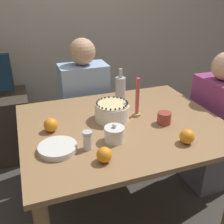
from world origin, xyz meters
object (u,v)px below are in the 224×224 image
at_px(sugar_bowl, 114,134).
at_px(candle, 137,101).
at_px(bottle, 120,88).
at_px(sugar_shaker, 88,140).
at_px(person_woman_floral, 213,132).
at_px(person_man_blue_shirt, 85,114).
at_px(cake, 112,111).

relative_size(sugar_bowl, candle, 0.43).
bearing_deg(bottle, sugar_shaker, -125.82).
relative_size(sugar_bowl, sugar_shaker, 1.10).
bearing_deg(sugar_shaker, person_woman_floral, 14.69).
xyz_separation_m(bottle, person_woman_floral, (0.71, -0.27, -0.37)).
relative_size(sugar_bowl, person_man_blue_shirt, 0.10).
bearing_deg(sugar_bowl, cake, 72.90).
xyz_separation_m(cake, person_woman_floral, (0.88, 0.01, -0.34)).
bearing_deg(person_man_blue_shirt, bottle, 119.02).
xyz_separation_m(cake, bottle, (0.17, 0.29, 0.04)).
height_order(candle, person_man_blue_shirt, person_man_blue_shirt).
relative_size(cake, sugar_bowl, 1.94).
xyz_separation_m(bottle, person_man_blue_shirt, (-0.20, 0.35, -0.35)).
xyz_separation_m(person_man_blue_shirt, person_woman_floral, (0.90, -0.63, -0.03)).
relative_size(candle, bottle, 1.09).
height_order(person_man_blue_shirt, person_woman_floral, person_man_blue_shirt).
distance_m(cake, sugar_bowl, 0.27).
bearing_deg(person_woman_floral, person_man_blue_shirt, 55.16).
distance_m(bottle, person_man_blue_shirt, 0.53).
relative_size(candle, person_woman_floral, 0.23).
distance_m(sugar_shaker, bottle, 0.70).
xyz_separation_m(sugar_bowl, person_woman_floral, (0.95, 0.27, -0.32)).
xyz_separation_m(sugar_bowl, sugar_shaker, (-0.16, -0.02, 0.01)).
relative_size(sugar_shaker, bottle, 0.43).
height_order(sugar_bowl, person_man_blue_shirt, person_man_blue_shirt).
bearing_deg(cake, bottle, 59.29).
distance_m(sugar_shaker, candle, 0.49).
xyz_separation_m(cake, sugar_shaker, (-0.24, -0.28, -0.00)).
relative_size(sugar_bowl, person_woman_floral, 0.10).
xyz_separation_m(cake, candle, (0.17, -0.01, 0.05)).
relative_size(cake, person_woman_floral, 0.19).
relative_size(sugar_shaker, person_woman_floral, 0.09).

